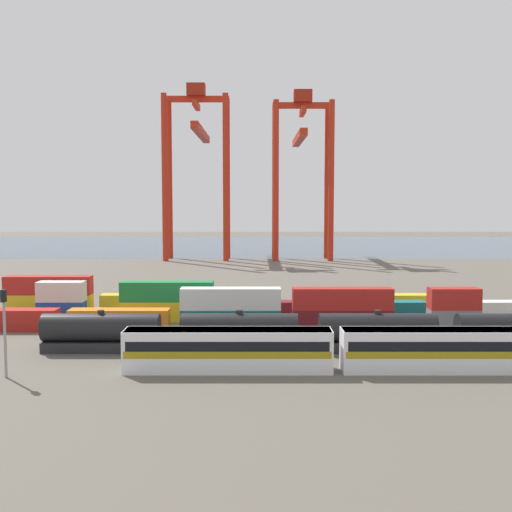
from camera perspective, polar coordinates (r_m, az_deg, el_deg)
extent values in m
plane|color=#5B564C|center=(119.59, 4.32, -2.57)|extent=(420.00, 420.00, 0.00)
cube|color=#384C60|center=(226.93, 2.39, 0.99)|extent=(400.00, 110.00, 0.01)
cube|color=silver|center=(58.46, -2.30, -8.54)|extent=(19.09, 3.10, 3.90)
cube|color=#9E8414|center=(58.49, -2.30, -8.63)|extent=(18.71, 3.14, 0.64)
cube|color=black|center=(58.31, -2.30, -7.89)|extent=(18.33, 3.13, 0.90)
cube|color=slate|center=(58.08, -2.30, -6.84)|extent=(18.90, 2.85, 0.36)
cube|color=silver|center=(60.95, 17.04, -8.19)|extent=(19.09, 3.10, 3.90)
cube|color=#9E8414|center=(60.97, 17.03, -8.28)|extent=(18.71, 3.14, 0.64)
cube|color=black|center=(60.80, 17.05, -7.57)|extent=(18.33, 3.13, 0.90)
cube|color=slate|center=(60.58, 17.08, -6.56)|extent=(18.90, 2.85, 0.36)
cube|color=#232326|center=(68.14, -13.58, -7.94)|extent=(12.14, 2.50, 1.10)
cylinder|color=black|center=(67.73, -13.62, -6.29)|extent=(12.14, 2.89, 2.89)
cylinder|color=black|center=(67.44, -13.64, -4.94)|extent=(0.70, 0.70, 0.36)
cube|color=#232326|center=(66.23, -1.27, -8.17)|extent=(12.14, 2.50, 1.10)
cylinder|color=black|center=(65.80, -1.27, -6.48)|extent=(12.14, 2.89, 2.89)
cylinder|color=black|center=(65.50, -1.27, -5.09)|extent=(0.70, 0.70, 0.36)
cube|color=#232326|center=(67.40, 11.19, -8.03)|extent=(12.14, 2.50, 1.10)
cylinder|color=black|center=(66.99, 11.22, -6.37)|extent=(12.14, 2.89, 2.89)
cylinder|color=black|center=(66.69, 11.24, -5.00)|extent=(0.70, 0.70, 0.36)
cylinder|color=gray|center=(60.10, -21.58, -6.59)|extent=(0.24, 0.24, 7.84)
cube|color=black|center=(59.54, -21.69, -3.36)|extent=(0.36, 0.60, 1.10)
cube|color=#AD211C|center=(82.30, -21.33, -5.39)|extent=(12.10, 2.44, 2.60)
cube|color=orange|center=(78.36, -12.04, -5.67)|extent=(12.10, 2.44, 2.60)
cube|color=#146066|center=(76.64, -2.05, -5.80)|extent=(12.10, 2.44, 2.60)
cube|color=silver|center=(76.20, -2.06, -3.88)|extent=(12.10, 2.44, 2.60)
cube|color=maroon|center=(77.29, 8.08, -5.76)|extent=(12.10, 2.44, 2.60)
cube|color=#AD211C|center=(76.85, 8.10, -3.85)|extent=(12.10, 2.44, 2.60)
cube|color=slate|center=(80.25, 17.74, -5.55)|extent=(6.04, 2.44, 2.60)
cube|color=#AD211C|center=(79.83, 17.79, -3.71)|extent=(6.04, 2.44, 2.60)
cube|color=#1C4299|center=(86.45, -16.96, -4.78)|extent=(6.04, 2.44, 2.60)
cube|color=silver|center=(86.06, -17.00, -3.08)|extent=(6.04, 2.44, 2.60)
cube|color=gold|center=(83.43, -7.80, -4.96)|extent=(12.10, 2.44, 2.60)
cube|color=#197538|center=(83.02, -7.82, -3.19)|extent=(12.10, 2.44, 2.60)
cube|color=maroon|center=(82.64, 1.79, -5.01)|extent=(12.10, 2.44, 2.60)
cube|color=#146066|center=(84.15, 11.29, -4.93)|extent=(12.10, 2.44, 2.60)
cube|color=silver|center=(87.85, 20.22, -4.72)|extent=(12.10, 2.44, 2.60)
cube|color=gold|center=(93.34, -18.03, -4.11)|extent=(12.10, 2.44, 2.60)
cube|color=#AD211C|center=(92.98, -18.08, -2.52)|extent=(12.10, 2.44, 2.60)
cube|color=gold|center=(90.04, -9.85, -4.26)|extent=(12.10, 2.44, 2.60)
cube|color=orange|center=(88.68, -1.24, -4.33)|extent=(6.04, 2.44, 2.60)
cube|color=#146066|center=(89.35, 7.44, -4.30)|extent=(12.10, 2.44, 2.60)
cube|color=gold|center=(92.00, 15.81, -4.18)|extent=(12.10, 2.44, 2.60)
cylinder|color=red|center=(167.11, -8.03, 7.03)|extent=(1.50, 1.50, 43.68)
cylinder|color=red|center=(165.58, -2.51, 7.09)|extent=(1.50, 1.50, 43.68)
cylinder|color=red|center=(176.34, -7.60, 6.92)|extent=(1.50, 1.50, 43.68)
cylinder|color=red|center=(174.89, -2.36, 6.98)|extent=(1.50, 1.50, 43.68)
cube|color=red|center=(172.85, -5.19, 14.00)|extent=(17.58, 1.20, 1.60)
cube|color=red|center=(172.61, -5.19, 13.47)|extent=(1.20, 10.93, 1.60)
cube|color=red|center=(186.08, -4.74, 11.04)|extent=(2.00, 41.12, 2.00)
cube|color=maroon|center=(173.25, -5.20, 14.78)|extent=(4.80, 4.00, 3.20)
cylinder|color=red|center=(165.37, 2.08, 6.80)|extent=(1.50, 1.50, 42.00)
cylinder|color=red|center=(166.46, 7.10, 6.76)|extent=(1.50, 1.50, 42.00)
cylinder|color=red|center=(174.83, 1.98, 6.70)|extent=(1.50, 1.50, 42.00)
cylinder|color=red|center=(175.86, 6.73, 6.66)|extent=(1.50, 1.50, 42.00)
cube|color=red|center=(172.31, 4.52, 13.47)|extent=(16.07, 1.20, 1.60)
cube|color=red|center=(172.08, 4.52, 12.94)|extent=(1.20, 11.07, 1.60)
cube|color=red|center=(183.36, 4.22, 10.61)|extent=(2.00, 34.54, 2.00)
cube|color=maroon|center=(172.68, 4.53, 14.25)|extent=(4.80, 4.00, 3.20)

